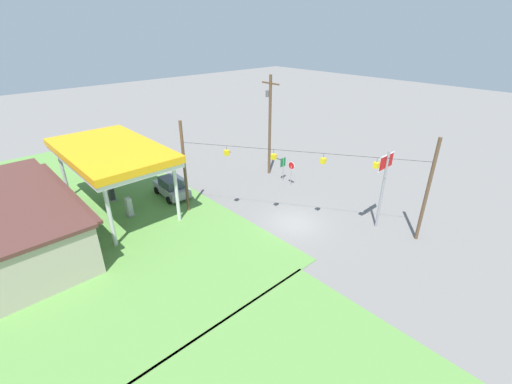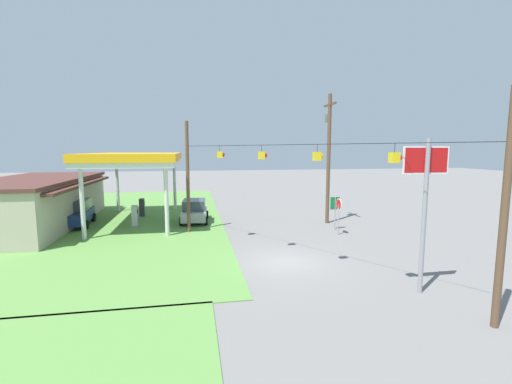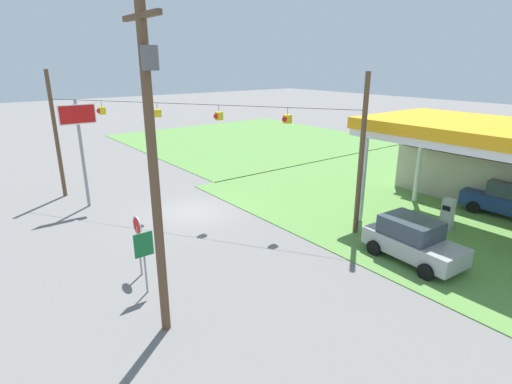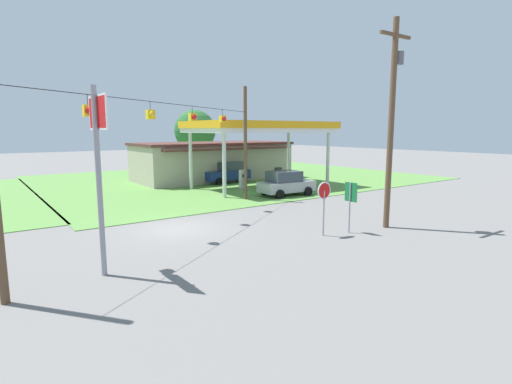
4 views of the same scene
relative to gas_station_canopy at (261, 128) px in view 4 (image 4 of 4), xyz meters
name	(u,v)px [view 4 (image 4 of 4)]	position (x,y,z in m)	size (l,w,h in m)	color
ground_plane	(177,229)	(-11.85, -9.02, -5.01)	(160.00, 160.00, 0.00)	slate
grass_verge_station_corner	(233,177)	(2.00, 7.44, -4.99)	(36.00, 28.00, 0.04)	#5B8E42
gas_station_canopy	(261,128)	(0.00, 0.00, 0.00)	(11.80, 6.61, 5.51)	silver
gas_station_store	(213,161)	(-0.34, 7.42, -3.17)	(15.05, 7.14, 3.64)	#B2A893
fuel_pump_near	(243,180)	(-1.85, 0.00, -4.24)	(0.71, 0.56, 1.62)	gray
fuel_pump_far	(278,177)	(1.85, 0.00, -4.24)	(0.71, 0.56, 1.62)	gray
car_at_pumps_front	(286,183)	(-1.04, -4.43, -4.07)	(4.21, 2.31, 1.85)	#9E9EA3
car_at_pumps_rear	(226,172)	(-0.68, 4.44, -4.01)	(4.63, 2.38, 1.98)	navy
stop_sign_roadside	(324,197)	(-6.89, -14.06, -3.19)	(0.80, 0.08, 2.50)	#99999E
stop_sign_overhead	(99,144)	(-16.43, -13.37, -0.64)	(0.22, 1.98, 6.21)	gray
route_sign	(350,197)	(-5.49, -14.40, -3.30)	(0.10, 0.70, 2.40)	gray
utility_pole_main	(392,114)	(-3.14, -14.76, 0.57)	(2.20, 0.44, 9.99)	brown
signal_span_gantry	(174,143)	(-11.85, -9.03, -0.78)	(15.25, 10.24, 7.72)	brown
tree_behind_station	(195,131)	(2.10, 15.90, -0.28)	(4.83, 4.83, 7.16)	#4C3828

